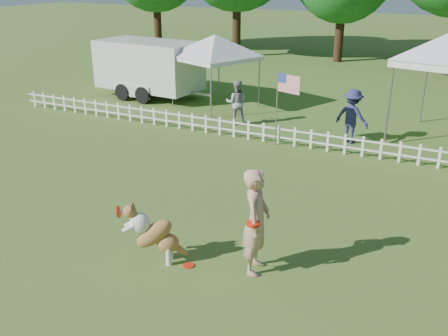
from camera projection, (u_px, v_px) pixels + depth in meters
name	position (u px, v px, depth m)	size (l,w,h in m)	color
ground	(179.00, 262.00, 8.97)	(120.00, 120.00, 0.00)	#396E22
picket_fence	(303.00, 138.00, 14.69)	(22.00, 0.08, 0.60)	white
handler	(256.00, 222.00, 8.40)	(0.69, 0.45, 1.90)	tan
dog	(155.00, 234.00, 8.79)	(1.10, 0.37, 1.13)	brown
frisbee_on_turf	(189.00, 266.00, 8.85)	(0.20, 0.20, 0.02)	red
canopy_tent_left	(215.00, 72.00, 18.85)	(2.57, 2.57, 2.65)	white
cargo_trailer	(149.00, 69.00, 20.42)	(5.27, 2.32, 2.32)	silver
flag_pole	(277.00, 109.00, 14.64)	(0.85, 0.09, 2.22)	gray
spectator_a	(236.00, 102.00, 16.84)	(0.73, 0.57, 1.50)	#939297
spectator_b	(352.00, 116.00, 14.98)	(1.06, 0.61, 1.64)	navy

